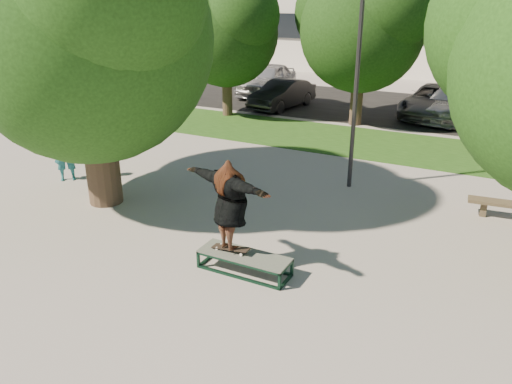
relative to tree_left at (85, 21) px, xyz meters
The scene contains 14 objects.
ground 6.26m from the tree_left, 14.31° to the right, with size 120.00×120.00×0.00m, color gray.
grass_strip 10.87m from the tree_left, 57.80° to the left, with size 30.00×4.00×0.02m, color #1A4012.
asphalt_strip 16.13m from the tree_left, 73.93° to the left, with size 40.00×8.00×0.01m, color black.
tree_left is the anchor object (origin of this frame).
bg_tree_left 10.26m from the tree_left, 102.86° to the left, with size 5.28×4.51×5.77m.
bg_tree_mid 11.45m from the tree_left, 73.68° to the left, with size 5.76×4.92×6.24m.
lamppost 6.70m from the tree_left, 36.42° to the left, with size 0.25×0.15×6.11m.
grind_box 6.67m from the tree_left, 16.93° to the right, with size 1.80×0.60×0.38m.
skater_rig 5.77m from the tree_left, 17.94° to the right, with size 2.26×1.21×1.85m.
bystander 4.17m from the tree_left, 162.52° to the left, with size 0.62×0.41×1.71m, color #1A5A63.
car_silver_a 15.74m from the tree_left, 100.58° to the left, with size 1.92×4.78×1.63m, color #BBBBC0.
car_dark 12.99m from the tree_left, 93.26° to the left, with size 1.38×3.94×1.30m, color black.
car_grey 15.49m from the tree_left, 66.89° to the left, with size 2.25×4.87×1.35m, color #504F54.
car_silver_b 15.79m from the tree_left, 64.06° to the left, with size 2.00×4.92×1.43m, color #B8B8BD.
Camera 1 is at (4.74, -7.74, 4.99)m, focal length 35.00 mm.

